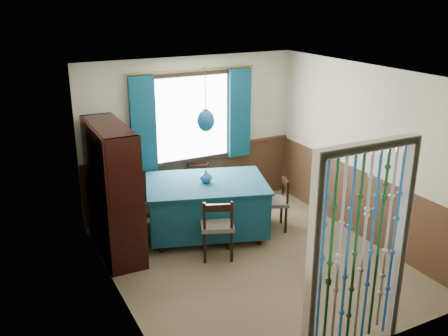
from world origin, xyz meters
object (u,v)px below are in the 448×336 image
vase_table (206,177)px  chair_near (217,226)px  dining_table (207,205)px  chair_left (139,210)px  sideboard (114,209)px  vase_sideboard (110,176)px  bowl_shelf (122,172)px  chair_far (199,188)px  chair_right (276,202)px  pendant_lamp (206,120)px

vase_table → chair_near: bearing=-103.2°
dining_table → chair_near: size_ratio=2.28×
chair_near → vase_table: (0.16, 0.69, 0.45)m
chair_left → vase_table: (0.93, -0.27, 0.44)m
chair_left → sideboard: 0.45m
chair_left → vase_sideboard: 0.64m
chair_left → bowl_shelf: (-0.34, -0.47, 0.79)m
dining_table → vase_table: bearing=165.3°
chair_near → sideboard: (-1.17, 0.82, 0.15)m
vase_table → vase_sideboard: (-1.27, 0.42, 0.08)m
chair_left → vase_table: size_ratio=5.22×
vase_sideboard → sideboard: bearing=-101.7°
sideboard → chair_left: bearing=20.8°
chair_far → chair_left: size_ratio=0.92×
chair_right → bowl_shelf: size_ratio=3.65×
chair_far → vase_table: bearing=91.8°
pendant_lamp → chair_left: bearing=163.7°
sideboard → vase_sideboard: (0.06, 0.29, 0.38)m
dining_table → chair_far: 0.76m
dining_table → sideboard: bearing=-167.8°
pendant_lamp → bowl_shelf: pendant_lamp is taller
chair_far → bowl_shelf: size_ratio=3.63×
dining_table → sideboard: sideboard is taller
chair_far → vase_sideboard: bearing=30.5°
sideboard → chair_far: bearing=22.3°
chair_right → pendant_lamp: (-1.01, 0.29, 1.31)m
pendant_lamp → vase_sideboard: 1.54m
dining_table → bowl_shelf: bowl_shelf is taller
chair_far → bowl_shelf: bowl_shelf is taller
chair_far → chair_right: size_ratio=0.99×
chair_far → bowl_shelf: bearing=50.8°
chair_left → chair_near: bearing=61.8°
chair_left → chair_far: bearing=134.9°
dining_table → chair_right: size_ratio=2.45×
chair_near → bowl_shelf: bowl_shelf is taller
vase_sideboard → chair_far: bearing=11.7°
bowl_shelf → pendant_lamp: bearing=8.9°
sideboard → pendant_lamp: size_ratio=1.98×
pendant_lamp → bowl_shelf: bearing=-171.1°
bowl_shelf → vase_sideboard: bearing=90.0°
pendant_lamp → vase_table: size_ratio=5.39×
vase_table → bowl_shelf: bowl_shelf is taller
sideboard → vase_table: bearing=-4.4°
dining_table → chair_far: (0.22, 0.73, -0.04)m
dining_table → vase_table: (-0.01, 0.00, 0.44)m
vase_table → pendant_lamp: bearing=-32.6°
chair_left → vase_table: bearing=97.1°
vase_table → vase_sideboard: 1.34m
dining_table → vase_sideboard: size_ratio=10.52×
vase_sideboard → pendant_lamp: bearing=-18.4°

